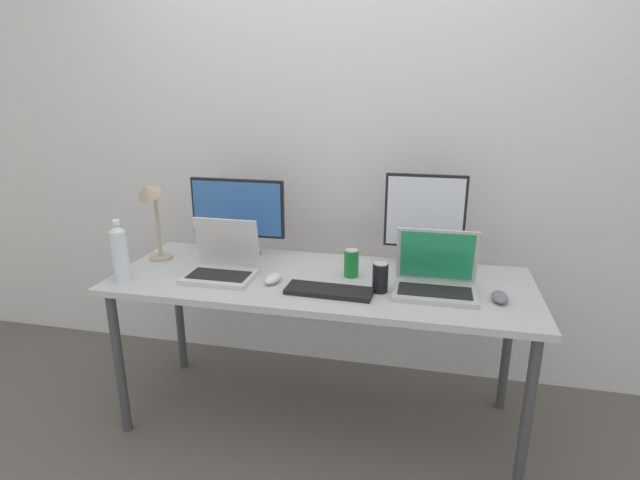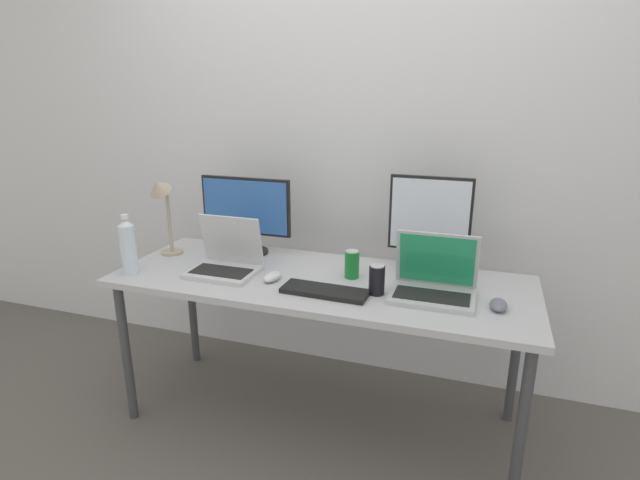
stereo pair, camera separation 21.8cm
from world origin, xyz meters
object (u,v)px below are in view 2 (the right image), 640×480
Objects in this scene: desk_lamp at (162,202)px; mouse_by_laptop at (499,305)px; work_desk at (320,291)px; monitor_left at (246,213)px; water_bottle at (128,246)px; soda_can_by_laptop at (377,280)px; laptop_silver at (226,260)px; soda_can_near_keyboard at (352,264)px; keyboard_main at (325,291)px; monitor_center at (429,222)px; mouse_by_keyboard at (272,277)px; laptop_secondary at (434,282)px.

mouse_by_laptop is at bearing -4.57° from desk_lamp.
work_desk is at bearing 172.16° from mouse_by_laptop.
monitor_left is (-0.47, 0.22, 0.27)m from work_desk.
water_bottle is 2.20× the size of soda_can_by_laptop.
soda_can_by_laptop is at bearing -18.20° from work_desk.
laptop_silver is at bearing -14.08° from desk_lamp.
soda_can_near_keyboard is (0.60, -0.16, -0.15)m from monitor_left.
desk_lamp is (-0.91, 0.20, 0.27)m from keyboard_main.
keyboard_main is at bearing -105.43° from soda_can_near_keyboard.
monitor_center is 0.51m from mouse_by_laptop.
water_bottle is at bearing -162.07° from mouse_by_keyboard.
soda_can_near_keyboard is (0.06, 0.21, 0.05)m from keyboard_main.
monitor_center is at bearing 29.25° from work_desk.
monitor_left is 0.41m from desk_lamp.
water_bottle is (-0.85, -0.21, 0.19)m from work_desk.
laptop_silver reaches higher than work_desk.
soda_can_by_laptop is (-0.48, -0.01, 0.04)m from mouse_by_laptop.
soda_can_by_laptop is at bearing -6.80° from desk_lamp.
water_bottle is 0.30m from desk_lamp.
desk_lamp reaches higher than keyboard_main.
monitor_center reaches higher than laptop_silver.
soda_can_near_keyboard is (-0.31, -0.19, -0.17)m from monitor_center.
water_bottle is at bearing -173.85° from soda_can_by_laptop.
laptop_secondary is 0.93× the size of keyboard_main.
desk_lamp reaches higher than mouse_by_laptop.
laptop_silver is 2.76× the size of mouse_by_keyboard.
water_bottle is 0.66× the size of desk_lamp.
soda_can_near_keyboard is 0.30× the size of desk_lamp.
keyboard_main is (-0.43, -0.12, -0.05)m from laptop_secondary.
work_desk is 6.17× the size of laptop_silver.
water_bottle is at bearing -131.90° from monitor_left.
monitor_left reaches higher than mouse_by_laptop.
laptop_silver is at bearing -160.84° from monitor_center.
laptop_silver is at bearing -178.49° from laptop_secondary.
water_bottle is 1.02m from soda_can_near_keyboard.
monitor_left is 1.28m from mouse_by_laptop.
mouse_by_laptop is 0.64m from soda_can_near_keyboard.
keyboard_main is at bearing -34.44° from monitor_left.
laptop_secondary is at bearing -13.57° from soda_can_near_keyboard.
monitor_left reaches higher than soda_can_near_keyboard.
mouse_by_keyboard is 0.40× the size of water_bottle.
laptop_secondary reaches higher than soda_can_by_laptop.
water_bottle is (-1.61, -0.13, 0.11)m from mouse_by_laptop.
work_desk is at bearing 176.21° from laptop_secondary.
work_desk is 0.77m from mouse_by_laptop.
soda_can_near_keyboard is 0.99m from desk_lamp.
laptop_silver reaches higher than keyboard_main.
water_bottle is 2.20× the size of soda_can_near_keyboard.
monitor_center reaches higher than water_bottle.
monitor_center is 0.59m from keyboard_main.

